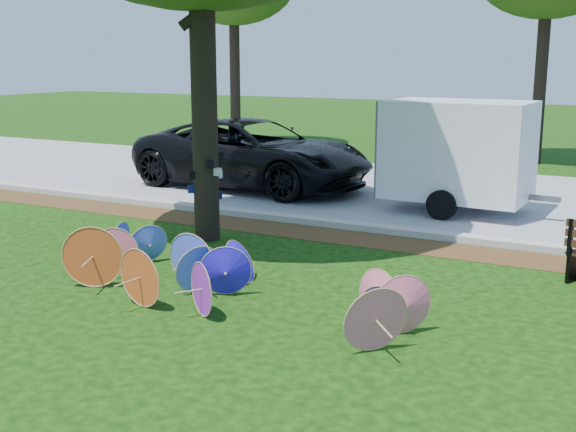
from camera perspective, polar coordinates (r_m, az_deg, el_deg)
name	(u,v)px	position (r m, az deg, el deg)	size (l,w,h in m)	color
ground	(179,312)	(9.27, -8.59, -7.50)	(90.00, 90.00, 0.00)	black
mulch_strip	(328,235)	(13.00, 3.18, -1.53)	(90.00, 1.00, 0.01)	#472D16
curb	(343,224)	(13.61, 4.41, -0.67)	(90.00, 0.30, 0.12)	#B7B5AD
street	(413,192)	(17.44, 9.83, 1.90)	(90.00, 8.00, 0.01)	gray
parasol_pile	(211,271)	(9.62, -6.11, -4.37)	(5.43, 2.32, 0.88)	#2B1AED
black_van	(253,154)	(17.69, -2.80, 4.93)	(2.76, 5.99, 1.66)	black
cargo_trailer	(458,150)	(15.18, 13.29, 5.11)	(2.83, 1.79, 2.58)	white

